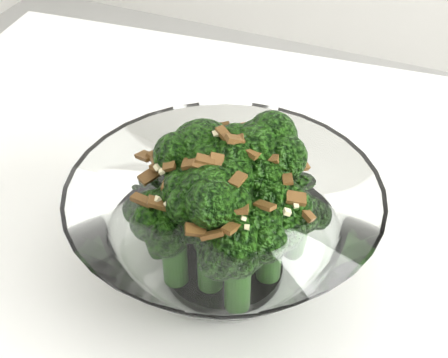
% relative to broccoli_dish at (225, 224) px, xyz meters
% --- Properties ---
extents(broccoli_dish, '(0.25, 0.25, 0.14)m').
position_rel_broccoli_dish_xyz_m(broccoli_dish, '(0.00, 0.00, 0.00)').
color(broccoli_dish, white).
rests_on(broccoli_dish, table).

